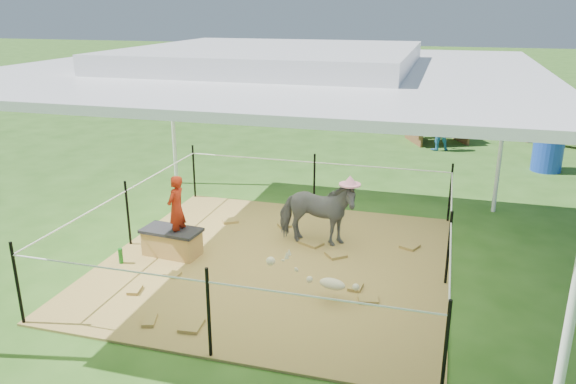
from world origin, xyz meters
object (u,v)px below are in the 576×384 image
(trash_barrel, at_px, (548,149))
(distant_person, at_px, (439,128))
(pony, at_px, (316,213))
(green_bottle, at_px, (121,256))
(picnic_table_near, at_px, (437,129))
(woman, at_px, (176,201))
(foal, at_px, (332,282))
(straw_bale, at_px, (172,243))
(picnic_table_far, at_px, (564,130))

(trash_barrel, bearing_deg, distant_person, 151.65)
(pony, distance_m, trash_barrel, 6.50)
(green_bottle, bearing_deg, trash_barrel, 46.46)
(picnic_table_near, xyz_separation_m, distant_person, (0.05, -0.91, 0.21))
(woman, height_order, picnic_table_near, woman)
(foal, xyz_separation_m, picnic_table_near, (0.93, 8.96, 0.06))
(trash_barrel, bearing_deg, straw_bale, -132.94)
(woman, bearing_deg, foal, 79.34)
(trash_barrel, xyz_separation_m, picnic_table_far, (0.78, 2.87, -0.13))
(foal, bearing_deg, picnic_table_far, 79.20)
(green_bottle, distance_m, picnic_table_far, 11.79)
(picnic_table_near, bearing_deg, foal, -120.68)
(trash_barrel, distance_m, picnic_table_far, 2.97)
(green_bottle, height_order, picnic_table_near, picnic_table_near)
(straw_bale, height_order, green_bottle, straw_bale)
(straw_bale, relative_size, woman, 0.83)
(foal, bearing_deg, straw_bale, 176.58)
(woman, relative_size, foal, 1.03)
(distant_person, bearing_deg, trash_barrel, 127.68)
(woman, bearing_deg, pony, 122.31)
(green_bottle, distance_m, distant_person, 8.78)
(woman, bearing_deg, distant_person, 161.23)
(picnic_table_near, bearing_deg, green_bottle, -138.87)
(trash_barrel, xyz_separation_m, distant_person, (-2.30, 1.24, 0.06))
(distant_person, bearing_deg, woman, 41.89)
(distant_person, bearing_deg, picnic_table_far, -176.22)
(straw_bale, distance_m, woman, 0.64)
(picnic_table_near, bearing_deg, pony, -126.16)
(foal, relative_size, picnic_table_far, 0.53)
(trash_barrel, xyz_separation_m, picnic_table_near, (-2.35, 2.15, -0.15))
(picnic_table_far, distance_m, distant_person, 3.49)
(foal, height_order, picnic_table_far, picnic_table_far)
(foal, bearing_deg, trash_barrel, 76.25)
(green_bottle, xyz_separation_m, picnic_table_far, (7.04, 9.45, 0.22))
(woman, height_order, foal, woman)
(woman, xyz_separation_m, picnic_table_far, (6.39, 9.00, -0.48))
(picnic_table_far, bearing_deg, foal, -85.25)
(trash_barrel, height_order, picnic_table_near, trash_barrel)
(foal, relative_size, picnic_table_near, 0.56)
(straw_bale, relative_size, pony, 0.66)
(trash_barrel, bearing_deg, picnic_table_near, 137.55)
(foal, height_order, trash_barrel, trash_barrel)
(trash_barrel, distance_m, picnic_table_near, 3.19)
(pony, height_order, picnic_table_far, pony)
(woman, xyz_separation_m, distant_person, (3.31, 7.38, -0.29))
(trash_barrel, bearing_deg, green_bottle, -133.54)
(woman, relative_size, picnic_table_near, 0.58)
(straw_bale, xyz_separation_m, pony, (1.87, 0.90, 0.32))
(picnic_table_near, relative_size, distant_person, 1.47)
(picnic_table_near, bearing_deg, trash_barrel, -67.21)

